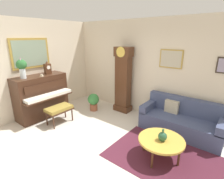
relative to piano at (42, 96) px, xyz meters
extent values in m
cube|color=beige|center=(2.23, -0.29, -0.68)|extent=(6.40, 6.00, 0.10)
cube|color=beige|center=(-0.37, -0.29, 0.77)|extent=(0.10, 4.90, 2.80)
cube|color=#B28E3D|center=(-0.30, 0.00, 1.22)|extent=(0.03, 1.10, 0.84)
cube|color=gray|center=(-0.29, 0.00, 1.22)|extent=(0.01, 0.98, 0.72)
cube|color=beige|center=(2.23, 2.11, 0.77)|extent=(5.30, 0.10, 2.80)
cube|color=#B28E3D|center=(2.98, 2.05, 1.12)|extent=(0.60, 0.03, 0.48)
cube|color=#BCB299|center=(2.98, 2.03, 1.12)|extent=(0.54, 0.01, 0.42)
cube|color=#4C1E2D|center=(3.58, 0.45, -0.63)|extent=(2.10, 1.50, 0.01)
cube|color=#3D2316|center=(-0.02, 0.00, -0.01)|extent=(0.60, 1.44, 1.25)
cube|color=#3D2316|center=(0.41, 0.00, 0.05)|extent=(0.28, 1.38, 0.04)
cube|color=white|center=(0.41, 0.00, 0.11)|extent=(0.26, 1.32, 0.08)
cube|color=#3D2316|center=(0.30, 0.00, 0.35)|extent=(0.03, 1.20, 0.20)
cube|color=#3D2316|center=(0.77, 0.04, -0.25)|extent=(0.42, 0.70, 0.04)
cube|color=olive|center=(0.77, 0.04, -0.19)|extent=(0.40, 0.68, 0.08)
cylinder|color=#3D2316|center=(0.93, -0.26, -0.45)|extent=(0.04, 0.04, 0.36)
cylinder|color=#3D2316|center=(0.93, 0.34, -0.45)|extent=(0.04, 0.04, 0.36)
cylinder|color=#3D2316|center=(0.61, -0.26, -0.45)|extent=(0.04, 0.04, 0.36)
cylinder|color=#3D2316|center=(0.61, 0.34, -0.45)|extent=(0.04, 0.04, 0.36)
cube|color=#4C2B19|center=(1.65, 1.81, -0.54)|extent=(0.52, 0.34, 0.18)
cube|color=#4C2B19|center=(1.65, 1.81, 0.26)|extent=(0.44, 0.28, 1.78)
cube|color=#4C2B19|center=(1.65, 1.81, 1.25)|extent=(0.52, 0.32, 0.28)
cylinder|color=gold|center=(1.65, 1.66, 1.25)|extent=(0.30, 0.02, 0.30)
cylinder|color=gold|center=(1.65, 1.76, 0.32)|extent=(0.03, 0.03, 0.70)
cube|color=#424C70|center=(3.54, 1.59, -0.42)|extent=(1.90, 0.80, 0.42)
cube|color=#424C70|center=(3.54, 1.89, -0.01)|extent=(1.90, 0.20, 0.44)
cube|color=#424C70|center=(2.68, 1.59, -0.13)|extent=(0.18, 0.80, 0.20)
cube|color=#424C70|center=(4.40, 1.59, -0.13)|extent=(0.18, 0.80, 0.20)
cube|color=#B7AD93|center=(3.24, 1.73, -0.05)|extent=(0.34, 0.12, 0.32)
cylinder|color=gold|center=(3.53, 0.41, -0.23)|extent=(0.88, 0.88, 0.04)
torus|color=#4C2B19|center=(3.53, 0.41, -0.23)|extent=(0.88, 0.88, 0.04)
cylinder|color=#4C2B19|center=(3.53, 0.77, -0.44)|extent=(0.04, 0.04, 0.38)
cylinder|color=#4C2B19|center=(3.89, 0.41, -0.44)|extent=(0.04, 0.04, 0.38)
cylinder|color=#4C2B19|center=(3.53, 0.05, -0.44)|extent=(0.04, 0.04, 0.38)
cylinder|color=#4C2B19|center=(3.17, 0.41, -0.44)|extent=(0.04, 0.04, 0.38)
cube|color=#4C2B19|center=(0.00, 0.29, 0.77)|extent=(0.12, 0.18, 0.30)
cylinder|color=white|center=(0.06, 0.29, 0.82)|extent=(0.01, 0.11, 0.11)
cone|color=#4C2B19|center=(0.00, 0.29, 0.96)|extent=(0.10, 0.10, 0.08)
cylinder|color=silver|center=(0.00, -0.43, 0.75)|extent=(0.15, 0.15, 0.26)
sphere|color=#2D6B33|center=(0.00, -0.43, 0.99)|extent=(0.26, 0.26, 0.26)
cone|color=#D199B7|center=(0.03, -0.45, 1.12)|extent=(0.06, 0.06, 0.16)
cylinder|color=beige|center=(0.14, 0.00, 0.62)|extent=(0.12, 0.12, 0.01)
cylinder|color=beige|center=(0.14, 0.00, 0.65)|extent=(0.08, 0.08, 0.06)
cylinder|color=#234C33|center=(3.56, 0.38, -0.21)|extent=(0.09, 0.09, 0.01)
sphere|color=#285638|center=(3.56, 0.38, -0.13)|extent=(0.17, 0.17, 0.17)
cylinder|color=#285638|center=(3.56, 0.38, -0.01)|extent=(0.04, 0.04, 0.08)
cylinder|color=#935138|center=(0.90, 1.23, -0.52)|extent=(0.24, 0.24, 0.22)
sphere|color=#387F3D|center=(0.90, 1.23, -0.25)|extent=(0.36, 0.36, 0.36)
camera|label=1|loc=(4.57, -2.42, 1.69)|focal=27.43mm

